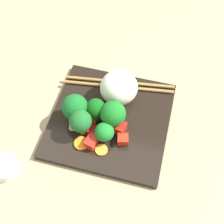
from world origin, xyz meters
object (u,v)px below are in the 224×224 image
object	(u,v)px
carrot_slice_1	(81,143)
chopstick_pair	(119,84)
rice_mound	(119,88)
broccoli_floret_2	(81,122)
sauce_cup	(3,167)
square_plate	(110,120)

from	to	relation	value
carrot_slice_1	chopstick_pair	bearing A→B (deg)	165.19
rice_mound	broccoli_floret_2	world-z (taller)	rice_mound
carrot_slice_1	broccoli_floret_2	bearing A→B (deg)	-167.41
broccoli_floret_2	sauce_cup	bearing A→B (deg)	-49.55
broccoli_floret_2	chopstick_pair	size ratio (longest dim) A/B	0.26
chopstick_pair	broccoli_floret_2	bearing A→B (deg)	64.16
carrot_slice_1	chopstick_pair	world-z (taller)	chopstick_pair
square_plate	chopstick_pair	distance (cm)	9.03
square_plate	rice_mound	size ratio (longest dim) A/B	3.02
rice_mound	chopstick_pair	xyz separation A→B (cm)	(-3.23, -0.60, -3.11)
broccoli_floret_2	chopstick_pair	xyz separation A→B (cm)	(-13.35, 4.89, -3.57)
broccoli_floret_2	carrot_slice_1	world-z (taller)	broccoli_floret_2
rice_mound	carrot_slice_1	distance (cm)	14.15
sauce_cup	chopstick_pair	bearing A→B (deg)	143.98
rice_mound	chopstick_pair	size ratio (longest dim) A/B	0.33
rice_mound	broccoli_floret_2	size ratio (longest dim) A/B	1.27
square_plate	broccoli_floret_2	size ratio (longest dim) A/B	3.83
square_plate	carrot_slice_1	bearing A→B (deg)	-30.58
broccoli_floret_2	sauce_cup	world-z (taller)	broccoli_floret_2
square_plate	sauce_cup	xyz separation A→B (cm)	(15.17, -17.53, 0.51)
square_plate	rice_mound	bearing A→B (deg)	173.73
chopstick_pair	sauce_cup	size ratio (longest dim) A/B	4.52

